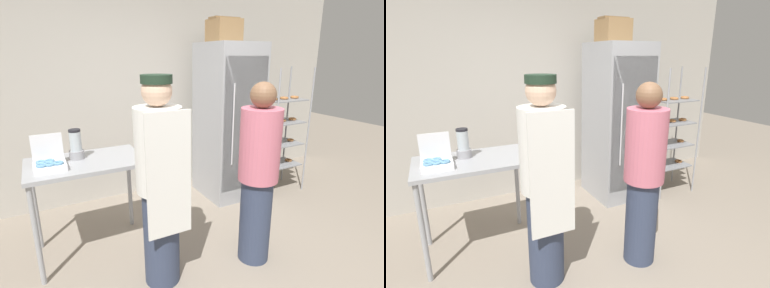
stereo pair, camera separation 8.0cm
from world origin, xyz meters
The scene contains 9 objects.
back_wall centered at (0.00, 2.31, 1.39)m, with size 6.40×0.12×2.77m, color #B7B2A8.
refrigerator centered at (0.94, 1.65, 1.00)m, with size 0.66×0.76×2.00m.
baking_rack centered at (1.66, 1.41, 0.85)m, with size 0.60×0.42×1.70m.
prep_counter centered at (-0.93, 1.17, 0.80)m, with size 1.01×0.65×0.93m.
donut_box centered at (-1.23, 1.09, 0.98)m, with size 0.25×0.23×0.28m.
blender_pitcher centered at (-0.99, 1.26, 1.05)m, with size 0.13×0.13×0.28m.
cardboard_storage_box centered at (0.84, 1.65, 2.13)m, with size 0.34×0.33×0.28m.
person_baker centered at (-0.49, 0.47, 0.89)m, with size 0.36×0.38×1.71m.
person_customer centered at (0.37, 0.35, 0.84)m, with size 0.35×0.35×1.64m.
Camera 2 is at (-1.19, -1.57, 1.84)m, focal length 28.00 mm.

